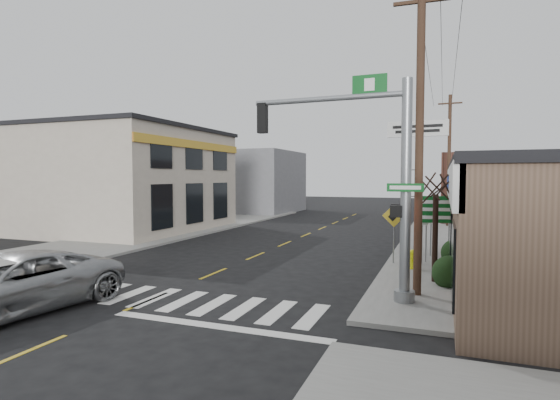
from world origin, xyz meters
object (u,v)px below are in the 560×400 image
at_px(dance_center_sign, 417,147).
at_px(utility_pole_near, 419,136).
at_px(traffic_signal_pole, 378,166).
at_px(suv, 11,284).
at_px(fire_hydrant, 412,258).
at_px(guide_sign, 436,217).
at_px(bare_tree, 436,179).
at_px(lamp_post, 405,192).
at_px(utility_pole_far, 449,159).

xyz_separation_m(dance_center_sign, utility_pole_near, (0.74, -11.93, -0.47)).
bearing_deg(traffic_signal_pole, suv, -152.42).
bearing_deg(utility_pole_near, fire_hydrant, 93.92).
height_order(guide_sign, dance_center_sign, dance_center_sign).
bearing_deg(fire_hydrant, bare_tree, -65.53).
height_order(fire_hydrant, lamp_post, lamp_post).
xyz_separation_m(suv, bare_tree, (10.65, 7.34, 2.82)).
distance_m(guide_sign, utility_pole_far, 15.84).
bearing_deg(fire_hydrant, guide_sign, 53.37).
xyz_separation_m(suv, utility_pole_far, (11.22, 25.89, 4.21)).
bearing_deg(utility_pole_far, lamp_post, -97.16).
bearing_deg(bare_tree, suv, -145.41).
bearing_deg(guide_sign, suv, -144.62).
xyz_separation_m(lamp_post, bare_tree, (1.49, -6.17, 0.65)).
distance_m(lamp_post, utility_pole_near, 8.42).
relative_size(guide_sign, lamp_post, 0.62).
height_order(guide_sign, lamp_post, lamp_post).
bearing_deg(utility_pole_near, guide_sign, 82.90).
xyz_separation_m(lamp_post, utility_pole_near, (1.03, -8.13, 1.93)).
bearing_deg(traffic_signal_pole, fire_hydrant, 83.06).
bearing_deg(dance_center_sign, guide_sign, -77.15).
bearing_deg(utility_pole_near, traffic_signal_pole, -142.12).
bearing_deg(utility_pole_far, suv, -111.12).
bearing_deg(lamp_post, guide_sign, -73.78).
relative_size(suv, utility_pole_near, 0.63).
height_order(suv, guide_sign, guide_sign).
bearing_deg(guide_sign, fire_hydrant, -135.43).
relative_size(bare_tree, utility_pole_near, 0.48).
height_order(lamp_post, dance_center_sign, dance_center_sign).
bearing_deg(bare_tree, lamp_post, 103.59).
relative_size(dance_center_sign, bare_tree, 1.57).
relative_size(lamp_post, bare_tree, 1.10).
bearing_deg(dance_center_sign, fire_hydrant, -84.38).
bearing_deg(utility_pole_far, dance_center_sign, -99.35).
distance_m(suv, fire_hydrant, 13.45).
relative_size(suv, utility_pole_far, 0.61).
xyz_separation_m(lamp_post, utility_pole_far, (2.07, 12.37, 2.04)).
xyz_separation_m(fire_hydrant, lamp_post, (-0.64, 4.31, 2.44)).
height_order(fire_hydrant, bare_tree, bare_tree).
xyz_separation_m(traffic_signal_pole, fire_hydrant, (0.69, 4.72, -3.47)).
bearing_deg(traffic_signal_pole, bare_tree, 63.07).
bearing_deg(suv, dance_center_sign, 70.59).
height_order(bare_tree, utility_pole_far, utility_pole_far).
bearing_deg(fire_hydrant, lamp_post, 98.50).
bearing_deg(utility_pole_near, utility_pole_far, 85.24).
distance_m(fire_hydrant, utility_pole_near, 5.83).
height_order(dance_center_sign, utility_pole_near, utility_pole_near).
distance_m(suv, dance_center_sign, 20.25).
height_order(traffic_signal_pole, utility_pole_near, utility_pole_near).
distance_m(fire_hydrant, utility_pole_far, 17.33).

